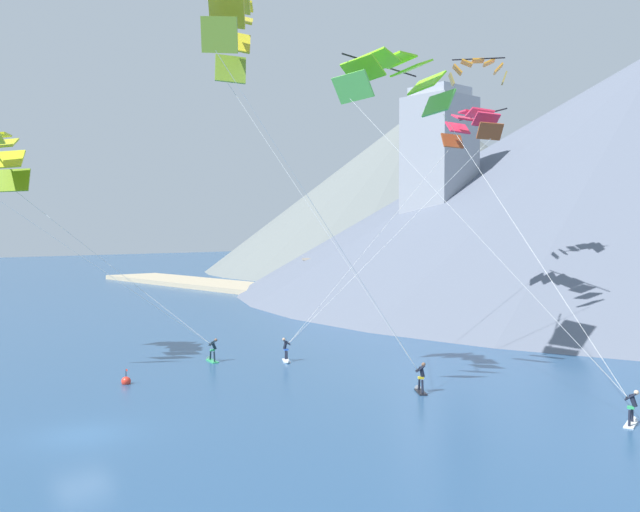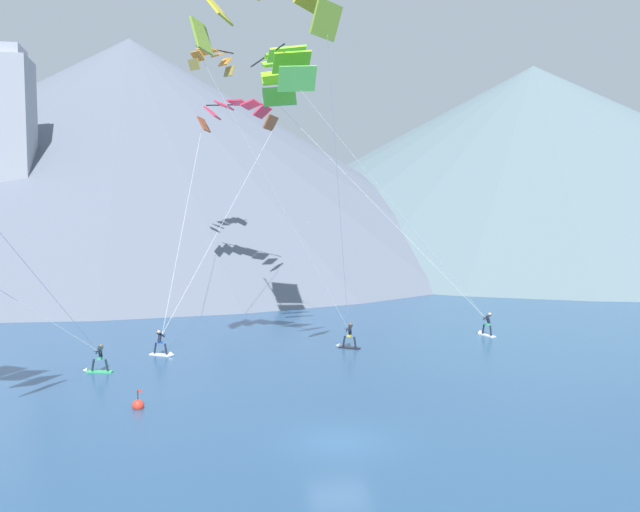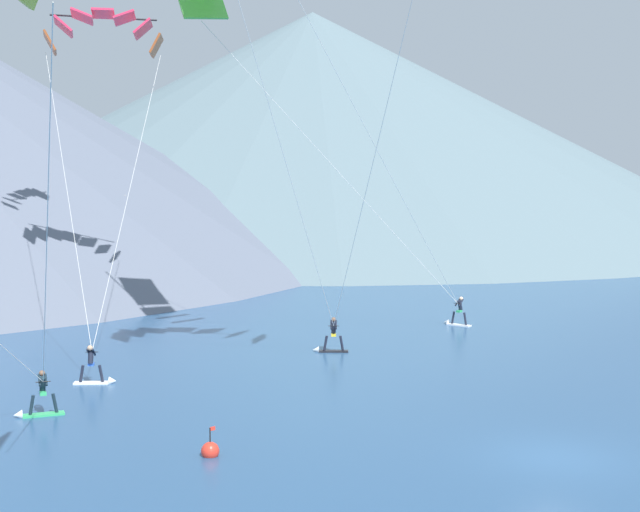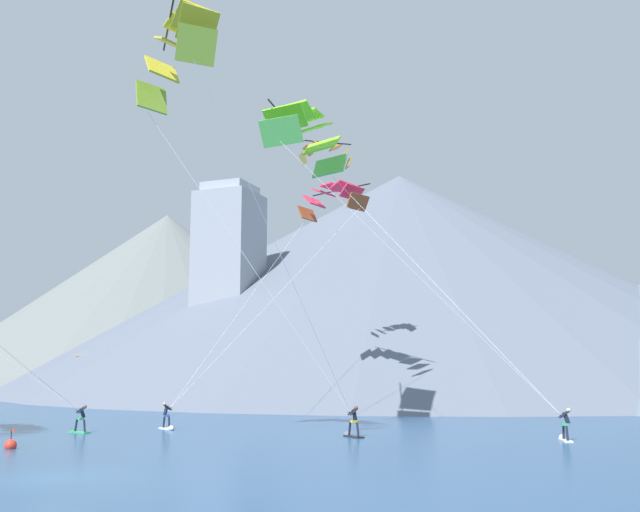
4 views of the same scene
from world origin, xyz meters
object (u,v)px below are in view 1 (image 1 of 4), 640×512
Objects in this scene: parafoil_kite_distant_high_outer at (478,68)px; kitesurfer_mid_center at (632,413)px; parafoil_kite_near_lead at (471,125)px; kitesurfer_far_left at (212,354)px; parafoil_kite_near_trail at (232,27)px; kitesurfer_near_lead at (286,355)px; parafoil_kite_mid_center at (396,77)px; kitesurfer_near_trail at (420,382)px; race_marker_buoy at (126,381)px.

kitesurfer_mid_center is at bearing -36.86° from parafoil_kite_distant_high_outer.
parafoil_kite_distant_high_outer reaches higher than parafoil_kite_near_lead.
parafoil_kite_near_trail reaches higher than kitesurfer_far_left.
parafoil_kite_distant_high_outer is at bearing 75.25° from kitesurfer_near_lead.
parafoil_kite_mid_center is at bearing -179.70° from kitesurfer_mid_center.
parafoil_kite_mid_center reaches higher than kitesurfer_mid_center.
kitesurfer_near_lead reaches higher than kitesurfer_far_left.
kitesurfer_near_lead is at bearing -115.20° from parafoil_kite_near_lead.
kitesurfer_near_trail is at bearing -168.67° from kitesurfer_mid_center.
kitesurfer_mid_center is at bearing -32.24° from parafoil_kite_near_lead.
parafoil_kite_distant_high_outer reaches higher than kitesurfer_near_trail.
parafoil_kite_near_trail reaches higher than parafoil_kite_mid_center.
race_marker_buoy is at bearing -106.30° from parafoil_kite_near_lead.
parafoil_kite_mid_center is (11.90, 5.53, 17.88)m from kitesurfer_far_left.
kitesurfer_near_lead is at bearing 84.65° from race_marker_buoy.
parafoil_kite_mid_center is at bearing -74.19° from parafoil_kite_distant_high_outer.
parafoil_kite_near_lead reaches higher than race_marker_buoy.
kitesurfer_near_trail is 1.74× the size of race_marker_buoy.
kitesurfer_near_trail is at bearing -0.78° from kitesurfer_near_lead.
parafoil_kite_near_lead is 0.90× the size of parafoil_kite_mid_center.
kitesurfer_far_left is at bearing -155.07° from parafoil_kite_mid_center.
parafoil_kite_distant_high_outer is at bearing 92.99° from parafoil_kite_near_trail.
kitesurfer_near_lead is 0.08× the size of parafoil_kite_near_trail.
kitesurfer_far_left is (-26.55, -5.61, -0.06)m from kitesurfer_mid_center.
kitesurfer_near_lead is 11.91m from kitesurfer_near_trail.
parafoil_kite_near_lead is at bearing 88.68° from parafoil_kite_near_trail.
kitesurfer_mid_center is at bearing 5.07° from kitesurfer_near_lead.
parafoil_kite_near_lead is (-16.87, 10.64, 16.22)m from kitesurfer_mid_center.
parafoil_kite_mid_center reaches higher than kitesurfer_near_trail.
parafoil_kite_near_trail is at bearing -27.25° from kitesurfer_far_left.
kitesurfer_near_trail is 18.33m from parafoil_kite_mid_center.
parafoil_kite_distant_high_outer reaches higher than kitesurfer_near_lead.
parafoil_kite_mid_center is (2.71, 10.27, -1.62)m from parafoil_kite_near_trail.
kitesurfer_near_lead is 0.97× the size of kitesurfer_near_trail.
parafoil_kite_distant_high_outer reaches higher than parafoil_kite_near_trail.
parafoil_kite_distant_high_outer is (-7.71, 16.14, 21.09)m from kitesurfer_near_trail.
kitesurfer_mid_center is 0.10× the size of parafoil_kite_mid_center.
parafoil_kite_near_lead reaches higher than kitesurfer_mid_center.
parafoil_kite_near_lead is 0.82× the size of parafoil_kite_near_trail.
parafoil_kite_near_lead reaches higher than kitesurfer_far_left.
parafoil_kite_mid_center reaches higher than kitesurfer_near_lead.
parafoil_kite_mid_center is 4.49× the size of parafoil_kite_distant_high_outer.
kitesurfer_near_lead is 0.96× the size of kitesurfer_far_left.
parafoil_kite_distant_high_outer reaches higher than race_marker_buoy.
parafoil_kite_distant_high_outer is (-3.98, 14.04, 3.27)m from parafoil_kite_mid_center.
parafoil_kite_near_trail is at bearing -87.01° from parafoil_kite_distant_high_outer.
parafoil_kite_mid_center is at bearing 24.93° from kitesurfer_far_left.
parafoil_kite_near_trail is at bearing -149.19° from kitesurfer_mid_center.
parafoil_kite_near_trail reaches higher than kitesurfer_near_lead.
parafoil_kite_near_trail is at bearing -56.65° from kitesurfer_near_lead.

